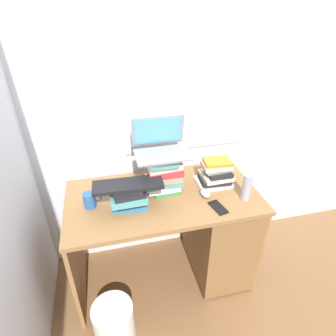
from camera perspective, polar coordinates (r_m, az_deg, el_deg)
ground_plane at (r=2.42m, az=-0.80°, el=-20.35°), size 6.00×6.00×0.00m
wall_back at (r=1.96m, az=-3.55°, el=13.54°), size 6.00×0.06×2.60m
desk at (r=2.16m, az=7.68°, el=-12.18°), size 1.26×0.66×0.77m
book_stack_tall at (r=1.85m, az=-0.94°, el=-1.27°), size 0.25×0.18×0.27m
book_stack_keyboard_riser at (r=1.76m, az=-7.89°, el=-5.80°), size 0.23×0.19×0.15m
book_stack_side at (r=1.97m, az=9.62°, el=-1.15°), size 0.24×0.20×0.19m
laptop at (r=1.80m, az=-1.50°, el=4.74°), size 0.34×0.26×0.22m
keyboard at (r=1.71m, az=-8.05°, el=-3.37°), size 0.43×0.16×0.02m
computer_mouse at (r=1.88m, az=7.48°, el=-4.97°), size 0.06×0.10×0.04m
mug at (r=1.82m, az=-15.47°, el=-6.32°), size 0.11×0.08×0.09m
water_bottle at (r=1.86m, az=15.57°, el=-3.75°), size 0.06×0.06×0.18m
cell_phone at (r=1.80m, az=10.05°, el=-7.82°), size 0.09×0.15×0.01m
wastebasket at (r=2.05m, az=-10.82°, el=-28.25°), size 0.26×0.26×0.29m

